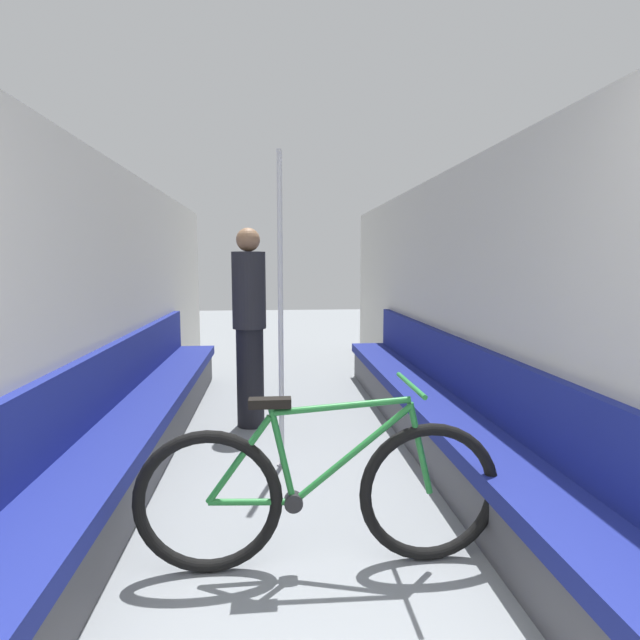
{
  "coord_description": "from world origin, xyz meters",
  "views": [
    {
      "loc": [
        -0.14,
        -0.66,
        1.49
      ],
      "look_at": [
        0.18,
        2.66,
        1.1
      ],
      "focal_mm": 28.0,
      "sensor_mm": 36.0,
      "label": 1
    }
  ],
  "objects": [
    {
      "name": "wall_left",
      "position": [
        -1.43,
        3.13,
        1.14
      ],
      "size": [
        0.1,
        9.47,
        2.28
      ],
      "primitive_type": "cube",
      "color": "beige",
      "rests_on": "ground"
    },
    {
      "name": "wall_right",
      "position": [
        1.43,
        3.13,
        1.14
      ],
      "size": [
        0.1,
        9.47,
        2.28
      ],
      "primitive_type": "cube",
      "color": "beige",
      "rests_on": "ground"
    },
    {
      "name": "bench_seat_row_left",
      "position": [
        -1.16,
        3.1,
        0.29
      ],
      "size": [
        0.49,
        5.25,
        0.88
      ],
      "color": "#4C4C51",
      "rests_on": "ground"
    },
    {
      "name": "bench_seat_row_right",
      "position": [
        1.16,
        3.1,
        0.29
      ],
      "size": [
        0.49,
        5.25,
        0.88
      ],
      "color": "#4C4C51",
      "rests_on": "ground"
    },
    {
      "name": "bicycle",
      "position": [
        0.08,
        1.63,
        0.37
      ],
      "size": [
        1.79,
        0.46,
        0.92
      ],
      "rotation": [
        0.0,
        0.0,
        0.27
      ],
      "color": "black",
      "rests_on": "ground"
    },
    {
      "name": "grab_pole_near",
      "position": [
        -0.08,
        2.88,
        1.1
      ],
      "size": [
        0.08,
        0.08,
        2.26
      ],
      "color": "gray",
      "rests_on": "ground"
    },
    {
      "name": "passenger_standing",
      "position": [
        -0.35,
        3.82,
        0.93
      ],
      "size": [
        0.3,
        0.3,
        1.79
      ],
      "rotation": [
        0.0,
        0.0,
        2.53
      ],
      "color": "black",
      "rests_on": "ground"
    }
  ]
}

